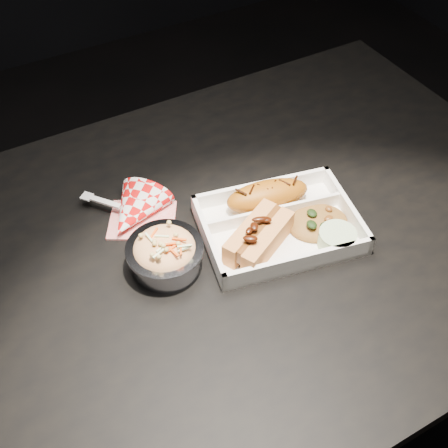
{
  "coord_description": "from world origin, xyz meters",
  "views": [
    {
      "loc": [
        -0.29,
        -0.53,
        1.45
      ],
      "look_at": [
        -0.01,
        -0.02,
        0.81
      ],
      "focal_mm": 45.0,
      "sensor_mm": 36.0,
      "label": 1
    }
  ],
  "objects_px": {
    "fried_pastry": "(268,195)",
    "food_tray": "(278,227)",
    "dining_table": "(224,272)",
    "napkin_fork": "(134,212)",
    "foil_coleslaw_cup": "(165,253)",
    "hotdog": "(259,236)"
  },
  "relations": [
    {
      "from": "food_tray",
      "to": "napkin_fork",
      "type": "bearing_deg",
      "value": 156.05
    },
    {
      "from": "foil_coleslaw_cup",
      "to": "napkin_fork",
      "type": "xyz_separation_m",
      "value": [
        -0.0,
        0.12,
        -0.02
      ]
    },
    {
      "from": "food_tray",
      "to": "napkin_fork",
      "type": "xyz_separation_m",
      "value": [
        -0.2,
        0.14,
        0.01
      ]
    },
    {
      "from": "fried_pastry",
      "to": "napkin_fork",
      "type": "height_order",
      "value": "napkin_fork"
    },
    {
      "from": "dining_table",
      "to": "hotdog",
      "type": "bearing_deg",
      "value": -51.57
    },
    {
      "from": "food_tray",
      "to": "hotdog",
      "type": "distance_m",
      "value": 0.06
    },
    {
      "from": "foil_coleslaw_cup",
      "to": "napkin_fork",
      "type": "height_order",
      "value": "foil_coleslaw_cup"
    },
    {
      "from": "dining_table",
      "to": "food_tray",
      "type": "height_order",
      "value": "food_tray"
    },
    {
      "from": "fried_pastry",
      "to": "foil_coleslaw_cup",
      "type": "distance_m",
      "value": 0.21
    },
    {
      "from": "fried_pastry",
      "to": "food_tray",
      "type": "bearing_deg",
      "value": -101.76
    },
    {
      "from": "fried_pastry",
      "to": "foil_coleslaw_cup",
      "type": "height_order",
      "value": "foil_coleslaw_cup"
    },
    {
      "from": "foil_coleslaw_cup",
      "to": "hotdog",
      "type": "bearing_deg",
      "value": -15.29
    },
    {
      "from": "fried_pastry",
      "to": "napkin_fork",
      "type": "xyz_separation_m",
      "value": [
        -0.21,
        0.09,
        -0.02
      ]
    },
    {
      "from": "food_tray",
      "to": "foil_coleslaw_cup",
      "type": "height_order",
      "value": "foil_coleslaw_cup"
    },
    {
      "from": "napkin_fork",
      "to": "dining_table",
      "type": "bearing_deg",
      "value": 5.75
    },
    {
      "from": "dining_table",
      "to": "hotdog",
      "type": "relative_size",
      "value": 8.7
    },
    {
      "from": "dining_table",
      "to": "foil_coleslaw_cup",
      "type": "xyz_separation_m",
      "value": [
        -0.11,
        -0.01,
        0.12
      ]
    },
    {
      "from": "food_tray",
      "to": "napkin_fork",
      "type": "height_order",
      "value": "napkin_fork"
    },
    {
      "from": "fried_pastry",
      "to": "hotdog",
      "type": "bearing_deg",
      "value": -130.51
    },
    {
      "from": "fried_pastry",
      "to": "foil_coleslaw_cup",
      "type": "xyz_separation_m",
      "value": [
        -0.21,
        -0.03,
        0.0
      ]
    },
    {
      "from": "food_tray",
      "to": "foil_coleslaw_cup",
      "type": "distance_m",
      "value": 0.2
    },
    {
      "from": "dining_table",
      "to": "napkin_fork",
      "type": "distance_m",
      "value": 0.19
    }
  ]
}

